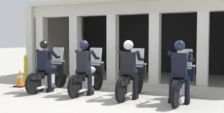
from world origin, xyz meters
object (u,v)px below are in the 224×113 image
object	(u,v)px
police_officer_center_left	(84,63)
motorcycle_center_right	(132,79)
motorcycle_center_left	(89,76)
bollard_kerbside	(26,68)
police_officer_center_right	(129,64)
motorcycle_far_right	(181,82)
traffic_cone_flank	(20,78)
police_officer_far_right	(180,66)
motorcycle_far_left	(50,74)
police_officer_far_left	(44,61)

from	to	relation	value
police_officer_center_left	motorcycle_center_right	xyz separation A→B (m)	(1.38, 0.27, -0.44)
motorcycle_center_left	bollard_kerbside	bearing A→B (deg)	169.90
police_officer_center_left	police_officer_center_right	world-z (taller)	same
motorcycle_center_left	motorcycle_center_right	xyz separation A→B (m)	(1.38, -0.01, 0.00)
police_officer_center_left	bollard_kerbside	bearing A→B (deg)	166.00
motorcycle_far_right	traffic_cone_flank	distance (m)	5.46
motorcycle_far_right	traffic_cone_flank	world-z (taller)	motorcycle_far_right
police_officer_far_right	bollard_kerbside	distance (m)	6.53
motorcycle_far_left	police_officer_center_right	world-z (taller)	police_officer_center_right
motorcycle_center_left	traffic_cone_flank	size ratio (longest dim) A/B	3.46
police_officer_center_left	police_officer_far_left	bearing A→B (deg)	-167.33
motorcycle_far_right	police_officer_far_right	bearing A→B (deg)	-87.50
police_officer_center_right	motorcycle_far_right	world-z (taller)	police_officer_center_right
motorcycle_far_left	bollard_kerbside	distance (m)	2.57
police_officer_center_right	police_officer_far_left	bearing A→B (deg)	-175.31
police_officer_far_right	motorcycle_far_left	bearing A→B (deg)	178.68
traffic_cone_flank	police_officer_far_left	bearing A→B (deg)	-16.95
police_officer_center_right	motorcycle_far_right	bearing A→B (deg)	14.26
motorcycle_center_left	police_officer_center_right	bearing A→B (deg)	-1.23
motorcycle_far_right	motorcycle_far_left	bearing A→B (deg)	-177.39
police_officer_far_left	bollard_kerbside	xyz separation A→B (m)	(-2.16, 1.69, -0.44)
motorcycle_far_left	motorcycle_center_right	world-z (taller)	same
police_officer_far_right	motorcycle_center_left	bearing A→B (deg)	175.82
motorcycle_center_right	bollard_kerbside	xyz separation A→B (m)	(-4.91, 1.38, -0.00)
police_officer_far_right	traffic_cone_flank	size ratio (longest dim) A/B	2.69
motorcycle_center_right	traffic_cone_flank	world-z (taller)	motorcycle_center_right
police_officer_far_right	traffic_cone_flank	bearing A→B (deg)	178.43
motorcycle_far_left	motorcycle_center_right	size ratio (longest dim) A/B	1.00
police_officer_far_left	bollard_kerbside	distance (m)	2.77
motorcycle_far_left	motorcycle_center_left	world-z (taller)	same
motorcycle_center_left	police_officer_far_right	size ratio (longest dim) A/B	1.29
motorcycle_center_left	police_officer_far_right	xyz separation A→B (m)	(2.75, -0.34, 0.44)
police_officer_center_right	traffic_cone_flank	bearing A→B (deg)	178.86
motorcycle_far_left	motorcycle_center_right	distance (m)	2.75
motorcycle_center_right	police_officer_center_right	distance (m)	0.52
motorcycle_center_left	police_officer_center_left	world-z (taller)	police_officer_center_left
police_officer_far_left	motorcycle_center_right	size ratio (longest dim) A/B	0.78
traffic_cone_flank	bollard_kerbside	bearing A→B (deg)	123.04
motorcycle_center_left	motorcycle_center_right	size ratio (longest dim) A/B	1.00
police_officer_center_right	bollard_kerbside	size ratio (longest dim) A/B	1.58
police_officer_far_left	motorcycle_center_right	bearing A→B (deg)	10.92
police_officer_far_left	traffic_cone_flank	size ratio (longest dim) A/B	2.69
police_officer_center_right	police_officer_far_right	xyz separation A→B (m)	(1.38, -0.04, 0.00)
police_officer_far_left	traffic_cone_flank	bearing A→B (deg)	167.55
police_officer_far_left	bollard_kerbside	world-z (taller)	police_officer_far_left
motorcycle_center_left	motorcycle_center_right	distance (m)	1.38
motorcycle_far_right	traffic_cone_flank	size ratio (longest dim) A/B	3.46
motorcycle_center_right	motorcycle_far_left	bearing A→B (deg)	-175.31
motorcycle_center_left	police_officer_center_left	bearing A→B (deg)	-79.28
police_officer_far_left	motorcycle_center_right	xyz separation A→B (m)	(2.75, 0.31, -0.44)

